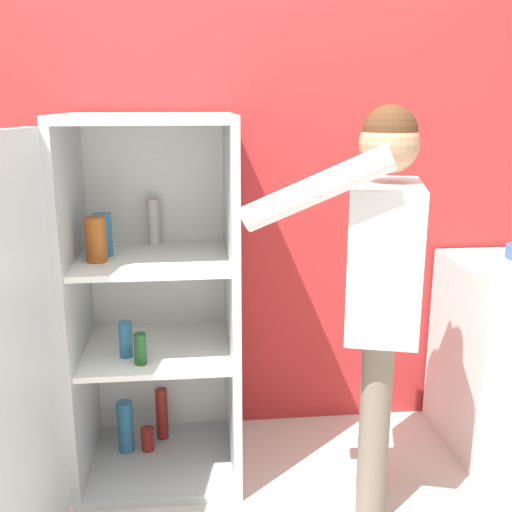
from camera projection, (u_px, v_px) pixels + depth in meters
The scene contains 3 objects.
wall_back at pixel (210, 174), 2.80m from camera, with size 7.00×0.06×2.55m.
refrigerator at pixel (128, 311), 2.45m from camera, with size 0.87×1.30×1.56m.
person at pixel (380, 269), 2.22m from camera, with size 0.73×0.58×1.60m.
Camera 1 is at (-0.08, -1.83, 1.61)m, focal length 42.00 mm.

